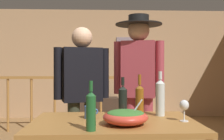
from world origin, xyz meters
The scene contains 15 objects.
back_wall centered at (0.00, 3.38, 1.25)m, with size 6.08×0.10×2.51m, color tan.
framed_picture centered at (0.40, 3.32, 1.63)m, with size 0.59×0.03×0.48m, color gray.
stair_railing centered at (-0.88, 2.03, 0.64)m, with size 3.04×0.10×1.06m.
tv_console centered at (-0.33, 3.03, 0.25)m, with size 0.90×0.40×0.50m, color #38281E.
flat_screen_tv centered at (-0.33, 3.00, 0.73)m, with size 0.49×0.12×0.39m.
serving_table centered at (-0.16, -0.71, 0.68)m, with size 1.29×0.82×0.75m.
salad_bowl centered at (-0.08, -0.85, 0.81)m, with size 0.33×0.33×0.19m.
wine_glass centered at (0.38, -0.76, 0.87)m, with size 0.07×0.07×0.17m.
wine_bottle_amber centered at (0.06, -0.58, 0.90)m, with size 0.07×0.07×0.36m.
wine_bottle_clear centered at (0.25, -0.52, 0.92)m, with size 0.08×0.08×0.39m.
wine_bottle_dark centered at (-0.07, -0.51, 0.89)m, with size 0.08×0.08×0.34m.
wine_bottle_green centered at (-0.33, -1.02, 0.89)m, with size 0.07×0.07×0.33m.
mug_blue centered at (-0.36, -0.61, 0.81)m, with size 0.11×0.08×0.10m.
person_standing_left centered at (-0.47, 0.05, 0.95)m, with size 0.58×0.32×1.60m.
person_standing_right centered at (0.15, 0.05, 1.05)m, with size 0.53×0.50×1.74m.
Camera 1 is at (-0.27, -2.74, 1.18)m, focal length 41.58 mm.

